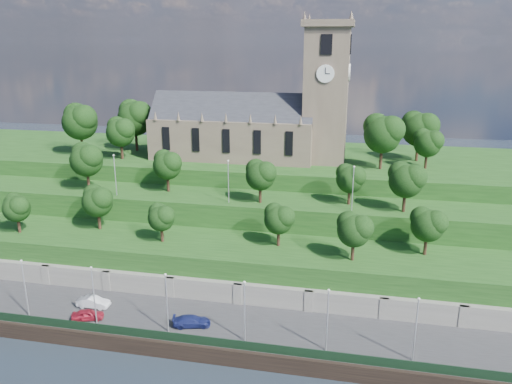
% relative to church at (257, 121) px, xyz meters
% --- Properties ---
extents(ground, '(320.00, 320.00, 0.00)m').
position_rel_church_xyz_m(ground, '(-0.79, -45.98, -22.52)').
color(ground, '#1B242C').
rests_on(ground, ground).
extents(promenade, '(160.00, 12.00, 2.00)m').
position_rel_church_xyz_m(promenade, '(-0.79, -39.98, -21.52)').
color(promenade, '#2D2D30').
rests_on(promenade, ground).
extents(quay_wall, '(160.00, 0.50, 2.20)m').
position_rel_church_xyz_m(quay_wall, '(-0.79, -46.03, -21.42)').
color(quay_wall, black).
rests_on(quay_wall, ground).
extents(fence, '(160.00, 0.10, 1.20)m').
position_rel_church_xyz_m(fence, '(-0.79, -45.38, -19.92)').
color(fence, black).
rests_on(fence, promenade).
extents(retaining_wall, '(160.00, 2.10, 5.00)m').
position_rel_church_xyz_m(retaining_wall, '(-0.79, -34.01, -20.02)').
color(retaining_wall, slate).
rests_on(retaining_wall, ground).
extents(embankment_lower, '(160.00, 12.00, 8.00)m').
position_rel_church_xyz_m(embankment_lower, '(-0.79, -27.98, -18.52)').
color(embankment_lower, '#1A4316').
rests_on(embankment_lower, ground).
extents(embankment_upper, '(160.00, 10.00, 12.00)m').
position_rel_church_xyz_m(embankment_upper, '(-0.79, -16.98, -16.52)').
color(embankment_upper, '#1A4316').
rests_on(embankment_upper, ground).
extents(hilltop, '(160.00, 32.00, 15.00)m').
position_rel_church_xyz_m(hilltop, '(-0.79, 4.02, -15.02)').
color(hilltop, '#1A4316').
rests_on(hilltop, ground).
extents(church, '(38.60, 12.35, 27.60)m').
position_rel_church_xyz_m(church, '(0.00, 0.00, 0.00)').
color(church, brown).
rests_on(church, hilltop).
extents(trees_lower, '(67.98, 8.83, 7.42)m').
position_rel_church_xyz_m(trees_lower, '(0.26, -27.79, -9.87)').
color(trees_lower, black).
rests_on(trees_lower, embankment_lower).
extents(trees_upper, '(60.37, 8.13, 8.56)m').
position_rel_church_xyz_m(trees_upper, '(-0.64, -17.87, -5.27)').
color(trees_upper, black).
rests_on(trees_upper, embankment_upper).
extents(trees_hilltop, '(74.71, 16.07, 10.86)m').
position_rel_church_xyz_m(trees_hilltop, '(-4.82, -1.27, -0.76)').
color(trees_hilltop, black).
rests_on(trees_hilltop, hilltop).
extents(lamp_posts_promenade, '(60.36, 0.36, 8.18)m').
position_rel_church_xyz_m(lamp_posts_promenade, '(-2.79, -43.48, -15.82)').
color(lamp_posts_promenade, '#B2B2B7').
rests_on(lamp_posts_promenade, promenade).
extents(lamp_posts_upper, '(40.36, 0.36, 7.23)m').
position_rel_church_xyz_m(lamp_posts_upper, '(-0.79, -19.98, -6.31)').
color(lamp_posts_upper, '#B2B2B7').
rests_on(lamp_posts_upper, embankment_upper).
extents(car_left, '(4.45, 2.87, 1.41)m').
position_rel_church_xyz_m(car_left, '(-14.36, -42.87, -19.82)').
color(car_left, maroon).
rests_on(car_left, promenade).
extents(car_middle, '(4.60, 1.71, 1.50)m').
position_rel_church_xyz_m(car_middle, '(-15.27, -39.75, -19.77)').
color(car_middle, silver).
rests_on(car_middle, promenade).
extents(car_right, '(5.24, 3.17, 1.42)m').
position_rel_church_xyz_m(car_right, '(-0.29, -41.61, -19.81)').
color(car_right, navy).
rests_on(car_right, promenade).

